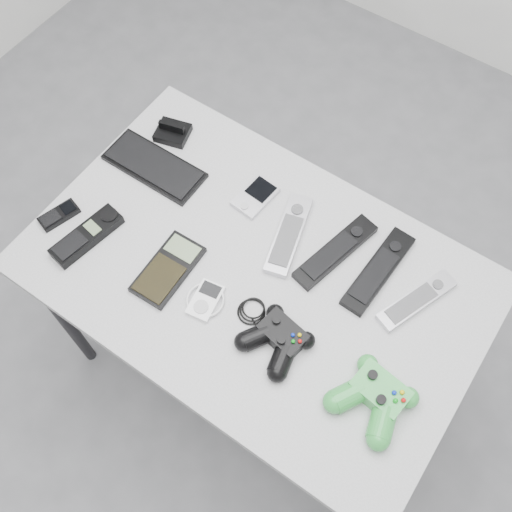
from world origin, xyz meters
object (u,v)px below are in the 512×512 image
Objects in this scene: remote_black_b at (378,270)px; calculator at (168,269)px; remote_silver_a at (289,234)px; cordless_handset at (87,236)px; mp3_player at (205,300)px; controller_green at (375,396)px; desk at (256,283)px; controller_black at (278,338)px; remote_black_a at (336,251)px; mobile_phone at (59,215)px; pda_keyboard at (154,166)px; remote_silver_b at (417,300)px; pda at (255,197)px.

remote_black_b is 1.32× the size of calculator.
cordless_handset reaches higher than remote_silver_a.
mp3_player is at bearing -132.53° from remote_black_b.
cordless_handset reaches higher than calculator.
desk is at bearing 171.09° from controller_green.
controller_black reaches higher than calculator.
calculator is at bearing -170.76° from controller_black.
desk is at bearing 31.82° from calculator.
remote_black_a reaches higher than mobile_phone.
controller_black is at bearing -2.46° from calculator.
controller_black is at bearing -22.80° from pda_keyboard.
remote_silver_b is at bearing 22.56° from desk.
controller_green reaches higher than remote_silver_b.
remote_silver_a is 1.22× the size of calculator.
controller_green reaches higher than desk.
cordless_handset is (-0.38, -0.15, 0.07)m from desk.
calculator is at bearing -132.37° from remote_silver_b.
desk is 0.20m from controller_black.
controller_green is (0.14, -0.26, 0.02)m from remote_black_b.
controller_black reaches higher than pda_keyboard.
controller_green is (0.37, -0.11, 0.09)m from desk.
cordless_handset is at bearing 175.15° from mp3_player.
calculator is at bearing -143.20° from remote_silver_a.
desk is 4.70× the size of remote_silver_a.
controller_black reaches higher than pda.
controller_green reaches higher than mobile_phone.
remote_black_b is 1.18× the size of remote_silver_b.
cordless_handset reaches higher than remote_black_b.
remote_silver_a is at bearing 84.59° from desk.
calculator reaches higher than pda_keyboard.
cordless_handset is 1.97× the size of mp3_player.
mp3_player is (0.33, -0.22, 0.00)m from pda_keyboard.
calculator is (-0.51, -0.25, -0.00)m from remote_silver_b.
pda is 0.60× the size of cordless_handset.
cordless_handset is at bearing -136.64° from remote_silver_b.
desk is at bearing -143.57° from remote_black_b.
remote_black_a is 0.11m from remote_black_b.
mp3_player is at bearing -111.80° from desk.
mp3_player is (-0.18, -0.27, -0.00)m from remote_black_a.
remote_black_a is 2.43× the size of mobile_phone.
controller_black is at bearing -77.74° from remote_silver_a.
desk is 9.47× the size of pda.
pda reaches higher than desk.
controller_black reaches higher than remote_black_b.
controller_green is at bearing -33.25° from remote_black_a.
remote_silver_b is at bearing 60.98° from controller_black.
controller_black reaches higher than desk.
pda is (-0.12, 0.16, 0.07)m from desk.
calculator is (-0.18, -0.23, -0.00)m from remote_silver_a.
remote_silver_b reaches higher than mp3_player.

